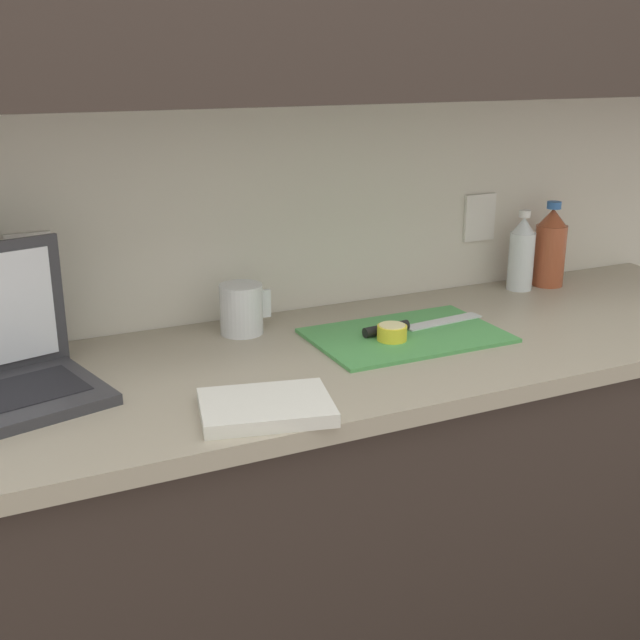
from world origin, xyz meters
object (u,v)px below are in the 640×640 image
bottle_oil_tall (550,248)px  bottle_green_soda (521,254)px  lemon_half_cut (392,332)px  measuring_cup (242,309)px  cutting_board (406,335)px  knife (403,327)px

bottle_oil_tall → bottle_green_soda: bearing=180.0°
lemon_half_cut → bottle_green_soda: bearing=23.4°
lemon_half_cut → measuring_cup: size_ratio=0.56×
cutting_board → bottle_green_soda: bottle_green_soda is taller
bottle_green_soda → cutting_board: bearing=-156.6°
lemon_half_cut → measuring_cup: measuring_cup is taller
cutting_board → knife: knife is taller
cutting_board → measuring_cup: bearing=150.3°
cutting_board → measuring_cup: size_ratio=3.59×
knife → bottle_oil_tall: bearing=12.5°
cutting_board → bottle_oil_tall: bearing=19.8°
lemon_half_cut → bottle_oil_tall: (0.60, 0.22, 0.08)m
bottle_green_soda → bottle_oil_tall: bearing=-0.0°
knife → measuring_cup: bearing=148.6°
cutting_board → bottle_oil_tall: 0.59m
cutting_board → bottle_green_soda: (0.46, 0.20, 0.09)m
bottle_green_soda → measuring_cup: 0.77m
lemon_half_cut → knife: bearing=39.8°
lemon_half_cut → bottle_green_soda: 0.55m
bottle_oil_tall → measuring_cup: size_ratio=1.95×
cutting_board → bottle_oil_tall: (0.55, 0.20, 0.10)m
measuring_cup → lemon_half_cut: bearing=-37.1°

